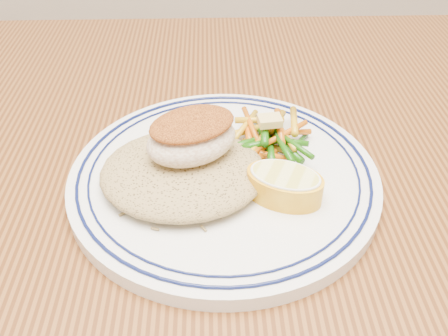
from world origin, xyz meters
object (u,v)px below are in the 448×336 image
(rice_pilaf, at_px, (183,169))
(vegetable_pile, at_px, (267,139))
(lemon_wedge, at_px, (284,184))
(dining_table, at_px, (242,270))
(plate, at_px, (224,176))
(fish_fillet, at_px, (192,136))

(rice_pilaf, distance_m, vegetable_pile, 0.10)
(lemon_wedge, bearing_deg, dining_table, 163.51)
(plate, height_order, vegetable_pile, vegetable_pile)
(dining_table, distance_m, plate, 0.11)
(fish_fillet, distance_m, lemon_wedge, 0.09)
(rice_pilaf, relative_size, fish_fillet, 1.48)
(dining_table, xyz_separation_m, rice_pilaf, (-0.06, 0.01, 0.13))
(dining_table, distance_m, fish_fillet, 0.17)
(vegetable_pile, height_order, lemon_wedge, vegetable_pile)
(dining_table, height_order, lemon_wedge, lemon_wedge)
(lemon_wedge, bearing_deg, fish_fillet, 156.92)
(plate, bearing_deg, dining_table, -56.27)
(plate, height_order, lemon_wedge, lemon_wedge)
(plate, xyz_separation_m, fish_fillet, (-0.03, -0.00, 0.05))
(lemon_wedge, bearing_deg, vegetable_pile, 96.11)
(vegetable_pile, bearing_deg, plate, -141.34)
(rice_pilaf, bearing_deg, lemon_wedge, -15.18)
(dining_table, bearing_deg, vegetable_pile, 66.92)
(plate, xyz_separation_m, vegetable_pile, (0.04, 0.04, 0.02))
(vegetable_pile, bearing_deg, dining_table, -113.08)
(dining_table, xyz_separation_m, plate, (-0.02, 0.03, 0.11))
(fish_fillet, relative_size, lemon_wedge, 1.23)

